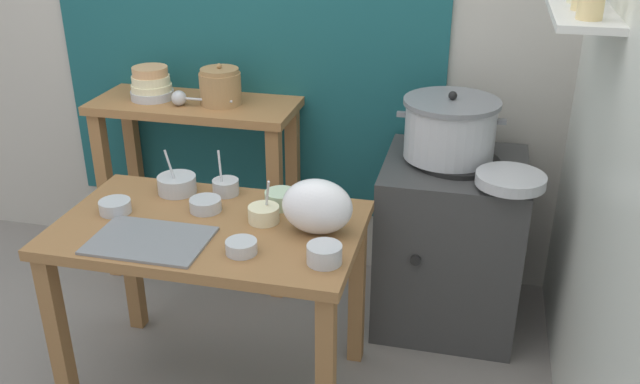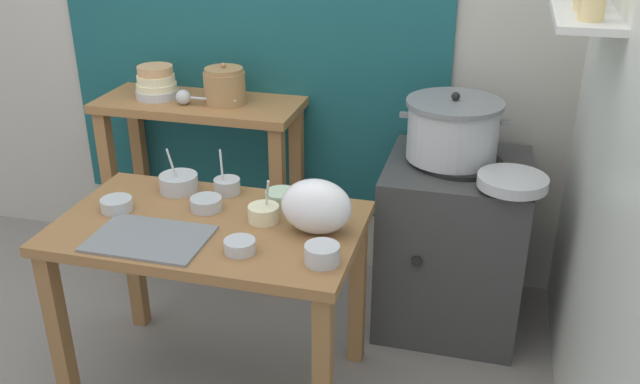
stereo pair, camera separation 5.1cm
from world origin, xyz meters
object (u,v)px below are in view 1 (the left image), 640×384
clay_pot (220,87)px  prep_bowl_6 (264,213)px  plastic_bag (317,207)px  prep_bowl_7 (281,198)px  prep_table (211,251)px  steamer_pot (450,128)px  prep_bowl_0 (205,204)px  prep_bowl_2 (177,184)px  prep_bowl_5 (241,246)px  prep_bowl_1 (115,206)px  prep_bowl_3 (226,186)px  prep_bowl_4 (324,253)px  serving_tray (150,240)px  ladle (181,98)px  bowl_stack_enamel (151,84)px  back_shelf_table (198,146)px  stove_block (449,242)px  wide_pan (511,180)px

clay_pot → prep_bowl_6: (0.44, -0.75, -0.23)m
plastic_bag → prep_bowl_7: plastic_bag is taller
clay_pot → prep_table: bearing=-72.9°
steamer_pot → prep_bowl_0: (-0.85, -0.60, -0.16)m
clay_pot → prep_bowl_2: size_ratio=1.06×
prep_bowl_5 → plastic_bag: bearing=43.6°
prep_bowl_1 → prep_bowl_3: 0.42m
plastic_bag → clay_pot: bearing=129.5°
prep_bowl_4 → prep_bowl_5: 0.28m
serving_tray → prep_bowl_5: bearing=0.4°
ladle → prep_bowl_2: ladle is taller
clay_pot → prep_bowl_7: size_ratio=1.56×
bowl_stack_enamel → serving_tray: 1.11m
ladle → prep_bowl_2: bearing=-69.6°
plastic_bag → prep_bowl_1: (-0.77, -0.02, -0.07)m
bowl_stack_enamel → plastic_bag: bearing=-38.3°
back_shelf_table → steamer_pot: 1.21m
steamer_pot → bowl_stack_enamel: bearing=175.4°
prep_bowl_0 → prep_bowl_1: bearing=-163.9°
stove_block → prep_bowl_4: (-0.37, -0.85, 0.37)m
stove_block → clay_pot: 1.25m
wide_pan → clay_pot: bearing=165.1°
bowl_stack_enamel → prep_bowl_0: (0.54, -0.71, -0.22)m
clay_pot → prep_bowl_2: 0.63m
stove_block → plastic_bag: size_ratio=3.12×
prep_table → prep_bowl_2: bearing=134.4°
bowl_stack_enamel → serving_tray: bowl_stack_enamel is taller
prep_bowl_0 → prep_bowl_4: (0.52, -0.27, 0.01)m
serving_tray → wide_pan: wide_pan is taller
ladle → prep_bowl_7: ladle is taller
back_shelf_table → plastic_bag: (0.78, -0.78, 0.14)m
prep_bowl_4 → prep_bowl_7: bearing=124.9°
steamer_pot → clay_pot: bearing=174.0°
prep_bowl_6 → stove_block: bearing=43.5°
plastic_bag → prep_bowl_5: bearing=-136.4°
prep_bowl_2 → prep_bowl_3: size_ratio=1.02×
prep_bowl_4 → back_shelf_table: bearing=131.1°
prep_bowl_5 → prep_bowl_7: size_ratio=0.87×
wide_pan → prep_bowl_2: 1.30m
back_shelf_table → prep_bowl_2: size_ratio=5.34×
serving_tray → prep_bowl_6: prep_bowl_6 is taller
prep_bowl_1 → prep_bowl_7: (0.59, 0.19, 0.01)m
prep_bowl_4 → prep_bowl_5: bearing=-179.4°
prep_bowl_1 → prep_bowl_3: prep_bowl_3 is taller
prep_table → prep_bowl_6: (0.19, 0.07, 0.14)m
bowl_stack_enamel → back_shelf_table: bearing=-0.4°
stove_block → prep_bowl_5: stove_block is taller
steamer_pot → plastic_bag: steamer_pot is taller
ladle → clay_pot: bearing=22.1°
stove_block → prep_bowl_5: 1.13m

